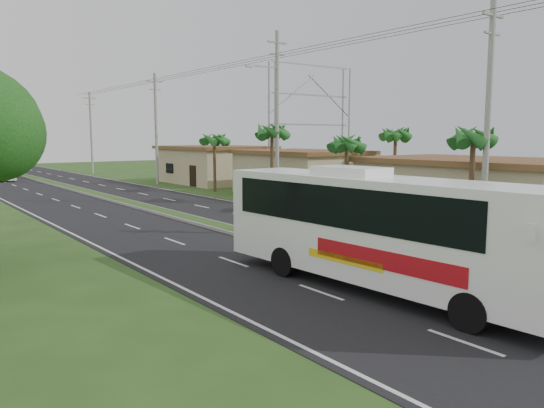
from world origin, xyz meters
TOP-DOWN VIEW (x-y plane):
  - ground at (0.00, 0.00)m, footprint 180.00×180.00m
  - road_asphalt at (0.00, 20.00)m, footprint 14.00×160.00m
  - median_strip at (0.00, 20.00)m, footprint 1.20×160.00m
  - lane_edge_left at (-6.70, 20.00)m, footprint 0.12×160.00m
  - lane_edge_right at (6.70, 20.00)m, footprint 0.12×160.00m
  - shop_near at (14.00, 6.00)m, footprint 8.60×12.60m
  - shop_mid at (14.00, 22.00)m, footprint 7.60×10.60m
  - shop_far at (14.00, 36.00)m, footprint 8.60×11.60m
  - palm_verge_a at (9.00, 3.00)m, footprint 2.40×2.40m
  - palm_verge_b at (9.40, 12.00)m, footprint 2.40×2.40m
  - palm_verge_c at (8.80, 19.00)m, footprint 2.40×2.40m
  - palm_verge_d at (9.30, 28.00)m, footprint 2.40×2.40m
  - palm_behind_shop at (17.50, 15.00)m, footprint 2.40×2.40m
  - utility_pole_a at (8.50, 2.00)m, footprint 1.60×0.28m
  - utility_pole_b at (8.47, 18.00)m, footprint 3.20×0.28m
  - utility_pole_c at (8.50, 38.00)m, footprint 1.60×0.28m
  - utility_pole_d at (8.50, 58.00)m, footprint 1.60×0.28m
  - billboard_lattice at (22.00, 30.00)m, footprint 10.18×1.18m
  - coach_bus_main at (-1.92, -0.81)m, footprint 3.14×11.95m
  - motorcyclist at (-0.60, 2.24)m, footprint 1.95×0.93m

SIDE VIEW (x-z plane):
  - ground at x=0.00m, z-range 0.00..0.00m
  - lane_edge_left at x=-6.70m, z-range 0.00..0.00m
  - lane_edge_right at x=6.70m, z-range 0.00..0.00m
  - road_asphalt at x=0.00m, z-range 0.00..0.02m
  - median_strip at x=0.00m, z-range 0.01..0.20m
  - motorcyclist at x=-0.60m, z-range -0.32..1.82m
  - shop_near at x=14.00m, z-range 0.02..3.54m
  - shop_mid at x=14.00m, z-range 0.02..3.69m
  - shop_far at x=14.00m, z-range 0.02..3.84m
  - coach_bus_main at x=-1.92m, z-range 0.19..4.01m
  - palm_verge_b at x=9.40m, z-range 1.83..6.88m
  - palm_verge_d at x=9.30m, z-range 1.92..7.17m
  - palm_verge_a at x=9.00m, z-range 2.02..7.47m
  - palm_behind_shop at x=17.50m, z-range 2.11..7.76m
  - palm_verge_c at x=8.80m, z-range 2.20..8.05m
  - utility_pole_d at x=8.50m, z-range 0.17..10.67m
  - utility_pole_a at x=8.50m, z-range 0.17..11.17m
  - utility_pole_c at x=8.50m, z-range 0.17..11.17m
  - utility_pole_b at x=8.47m, z-range 0.26..12.26m
  - billboard_lattice at x=22.00m, z-range 0.79..12.86m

